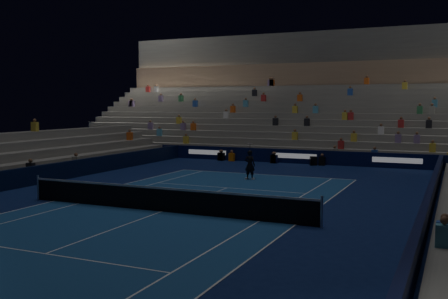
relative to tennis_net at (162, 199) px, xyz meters
name	(u,v)px	position (x,y,z in m)	size (l,w,h in m)	color
ground	(162,212)	(0.00, 0.00, -0.50)	(90.00, 90.00, 0.00)	#0C1A49
court_surface	(162,212)	(0.00, 0.00, -0.50)	(10.97, 23.77, 0.01)	navy
sponsor_barrier_far	(295,156)	(0.00, 18.50, 0.00)	(44.00, 0.25, 1.00)	black
sponsor_barrier_east	(424,222)	(9.70, 0.00, 0.00)	(0.25, 37.00, 1.00)	black
grandstand_main	(326,114)	(0.00, 27.90, 2.87)	(44.00, 15.20, 11.20)	slate
tennis_net	(162,199)	(0.00, 0.00, 0.00)	(12.90, 0.10, 1.10)	#B2B2B7
tennis_player	(250,165)	(-0.05, 9.66, 0.33)	(0.61, 0.40, 1.68)	black
broadcast_camera	(313,161)	(1.47, 17.90, -0.19)	(0.63, 0.99, 0.61)	black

